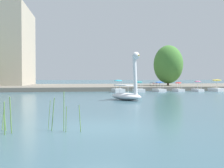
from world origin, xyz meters
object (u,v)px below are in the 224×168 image
tree_willow_overhanging (168,64)px  bicycle_parked (155,84)px  pedal_boat_teal (139,89)px  pedal_boat_red (178,89)px  pedal_boat_cyan (118,89)px  pedal_boat_pink (198,88)px  pedal_boat_yellow (217,88)px  pedal_boat_blue (159,89)px  swan_boat (127,91)px

tree_willow_overhanging → bicycle_parked: (-3.56, -3.52, -3.31)m
pedal_boat_teal → pedal_boat_red: bearing=1.4°
pedal_boat_cyan → pedal_boat_pink: (11.51, 0.14, -0.02)m
pedal_boat_yellow → bicycle_parked: 9.01m
pedal_boat_cyan → tree_willow_overhanging: 13.85m
pedal_boat_blue → pedal_boat_cyan: bearing=-174.8°
pedal_boat_blue → pedal_boat_yellow: pedal_boat_yellow is taller
pedal_boat_teal → pedal_boat_yellow: size_ratio=0.84×
pedal_boat_pink → pedal_boat_teal: bearing=179.4°
pedal_boat_cyan → tree_willow_overhanging: size_ratio=0.34×
pedal_boat_pink → tree_willow_overhanging: bearing=98.0°
pedal_boat_cyan → swan_boat: bearing=-96.8°
tree_willow_overhanging → bicycle_parked: 6.01m
pedal_boat_pink → bicycle_parked: (-4.72, 4.74, 0.49)m
pedal_boat_yellow → pedal_boat_blue: bearing=178.3°
pedal_boat_blue → pedal_boat_teal: bearing=-174.0°
pedal_boat_cyan → pedal_boat_pink: 11.51m
pedal_boat_red → pedal_boat_pink: size_ratio=1.03×
pedal_boat_teal → pedal_boat_blue: (3.04, 0.32, 0.00)m
pedal_boat_red → pedal_boat_yellow: 5.79m
tree_willow_overhanging → bicycle_parked: size_ratio=4.17×
swan_boat → pedal_boat_yellow: bearing=38.1°
pedal_boat_yellow → pedal_boat_cyan: bearing=-178.9°
swan_boat → tree_willow_overhanging: (11.79, 20.62, 3.49)m
pedal_boat_blue → pedal_boat_red: 2.78m
pedal_boat_teal → bicycle_parked: (3.87, 4.65, 0.51)m
tree_willow_overhanging → pedal_boat_pink: bearing=-82.0°
pedal_boat_pink → tree_willow_overhanging: tree_willow_overhanging is taller
bicycle_parked → pedal_boat_red: bearing=-66.7°
swan_boat → pedal_boat_red: size_ratio=2.09×
bicycle_parked → pedal_boat_yellow: bearing=-30.7°
pedal_boat_red → tree_willow_overhanging: (1.62, 8.03, 3.87)m
pedal_boat_yellow → bicycle_parked: size_ratio=1.44×
pedal_boat_blue → pedal_boat_red: size_ratio=1.20×
pedal_boat_cyan → bicycle_parked: (6.78, 4.88, 0.47)m
pedal_boat_blue → pedal_boat_pink: size_ratio=1.23×
pedal_boat_red → pedal_boat_yellow: size_ratio=0.82×
pedal_boat_pink → tree_willow_overhanging: 9.17m
swan_boat → pedal_boat_blue: (7.40, 12.76, -0.33)m
tree_willow_overhanging → swan_boat: bearing=-119.8°
swan_boat → bicycle_parked: (8.23, 17.09, 0.18)m
pedal_boat_teal → swan_boat: bearing=-109.3°
pedal_boat_red → pedal_boat_pink: 2.79m
pedal_boat_pink → pedal_boat_yellow: bearing=2.7°
pedal_boat_red → bicycle_parked: pedal_boat_red is taller
pedal_boat_blue → pedal_boat_red: bearing=-3.6°
pedal_boat_teal → pedal_boat_blue: size_ratio=0.86×
pedal_boat_blue → pedal_boat_pink: (5.55, -0.40, 0.02)m
pedal_boat_pink → pedal_boat_blue: bearing=175.8°
pedal_boat_red → pedal_boat_yellow: pedal_boat_yellow is taller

